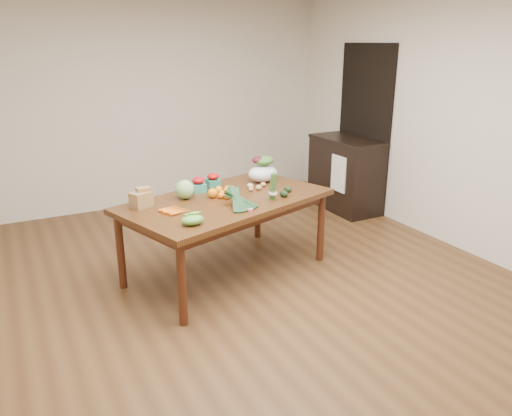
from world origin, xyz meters
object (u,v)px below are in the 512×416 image
mandarin_cluster (227,192)px  cabbage (185,190)px  salad_bag (263,170)px  asparagus_bundle (273,187)px  paper_bag (141,198)px  dining_table (227,236)px  kale_bunch (242,200)px  cabinet (345,174)px

mandarin_cluster → cabbage: bearing=160.6°
salad_bag → cabbage: bearing=-168.4°
asparagus_bundle → paper_bag: bearing=145.0°
cabbage → mandarin_cluster: bearing=-19.4°
dining_table → paper_bag: (-0.75, 0.11, 0.46)m
paper_bag → salad_bag: (1.32, 0.24, 0.04)m
paper_bag → dining_table: bearing=-8.0°
paper_bag → mandarin_cluster: size_ratio=1.30×
dining_table → mandarin_cluster: 0.42m
kale_bunch → salad_bag: salad_bag is taller
kale_bunch → salad_bag: 0.88m
dining_table → paper_bag: bearing=154.1°
salad_bag → dining_table: bearing=-148.5°
dining_table → asparagus_bundle: bearing=-51.1°
dining_table → mandarin_cluster: (0.03, 0.03, 0.42)m
paper_bag → kale_bunch: 0.87m
dining_table → mandarin_cluster: bearing=32.5°
paper_bag → asparagus_bundle: (1.11, -0.34, 0.04)m
asparagus_bundle → cabinet: bearing=17.8°
cabinet → mandarin_cluster: cabinet is taller
paper_bag → salad_bag: size_ratio=0.75×
asparagus_bundle → salad_bag: bearing=52.5°
paper_bag → cabbage: (0.42, 0.06, 0.00)m
cabbage → asparagus_bundle: asparagus_bundle is taller
kale_bunch → dining_table: bearing=73.1°
mandarin_cluster → kale_bunch: bearing=-93.7°
cabbage → asparagus_bundle: bearing=-29.9°
cabbage → asparagus_bundle: size_ratio=0.70×
asparagus_bundle → dining_table: bearing=128.9°
cabinet → paper_bag: size_ratio=4.37×
mandarin_cluster → salad_bag: 0.63m
cabinet → paper_bag: 3.11m
dining_table → cabinet: cabinet is taller
mandarin_cluster → dining_table: bearing=-129.6°
paper_bag → asparagus_bundle: 1.17m
cabinet → paper_bag: bearing=-161.8°
cabinet → kale_bunch: bearing=-147.3°
dining_table → salad_bag: size_ratio=6.09×
cabbage → asparagus_bundle: 0.80m
cabinet → salad_bag: size_ratio=3.28×
paper_bag → asparagus_bundle: asparagus_bundle is taller
paper_bag → cabinet: bearing=18.2°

